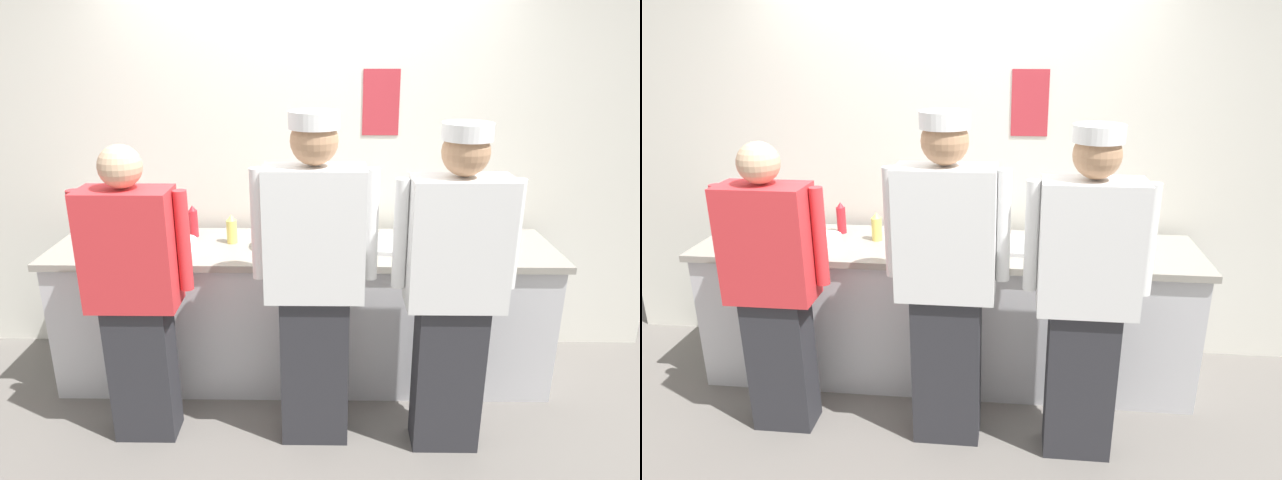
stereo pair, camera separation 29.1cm
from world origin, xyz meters
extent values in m
plane|color=slate|center=(0.00, 0.00, 0.00)|extent=(9.00, 9.00, 0.00)
cube|color=silver|center=(0.00, 0.83, 1.49)|extent=(4.77, 0.10, 2.98)
cube|color=#B72D38|center=(0.48, 0.78, 1.70)|extent=(0.23, 0.01, 0.41)
cube|color=silver|center=(0.00, 0.36, 0.42)|extent=(2.98, 0.63, 0.85)
cube|color=gray|center=(0.00, 0.36, 0.87)|extent=(3.04, 0.68, 0.04)
cube|color=#2D2D33|center=(-0.84, -0.25, 0.39)|extent=(0.32, 0.20, 0.78)
cube|color=red|center=(-0.84, -0.25, 1.08)|extent=(0.45, 0.24, 0.62)
cylinder|color=red|center=(-1.10, -0.21, 1.12)|extent=(0.07, 0.07, 0.52)
cylinder|color=red|center=(-0.58, -0.21, 1.12)|extent=(0.07, 0.07, 0.52)
sphere|color=tan|center=(-0.84, -0.25, 1.50)|extent=(0.21, 0.21, 0.21)
cube|color=#2D2D33|center=(0.08, -0.26, 0.42)|extent=(0.35, 0.20, 0.84)
cube|color=white|center=(0.08, -0.26, 1.17)|extent=(0.49, 0.24, 0.67)
cylinder|color=white|center=(-0.20, -0.22, 1.21)|extent=(0.07, 0.07, 0.57)
cylinder|color=white|center=(0.36, -0.22, 1.21)|extent=(0.07, 0.07, 0.57)
sphere|color=tan|center=(0.08, -0.26, 1.63)|extent=(0.23, 0.23, 0.23)
cylinder|color=white|center=(0.08, -0.26, 1.72)|extent=(0.24, 0.24, 0.08)
cube|color=#2D2D33|center=(0.78, -0.31, 0.41)|extent=(0.34, 0.20, 0.82)
cube|color=white|center=(0.78, -0.31, 1.14)|extent=(0.48, 0.24, 0.65)
cylinder|color=white|center=(0.50, -0.27, 1.18)|extent=(0.07, 0.07, 0.55)
cylinder|color=white|center=(1.05, -0.27, 1.18)|extent=(0.07, 0.07, 0.55)
sphere|color=tan|center=(0.78, -0.31, 1.59)|extent=(0.22, 0.22, 0.22)
cylinder|color=white|center=(0.78, -0.31, 1.68)|extent=(0.23, 0.23, 0.08)
cylinder|color=white|center=(-1.04, 0.34, 0.89)|extent=(0.25, 0.25, 0.01)
cylinder|color=white|center=(-1.04, 0.34, 0.91)|extent=(0.25, 0.25, 0.01)
cylinder|color=white|center=(-1.04, 0.34, 0.92)|extent=(0.25, 0.25, 0.01)
cylinder|color=white|center=(-1.04, 0.34, 0.93)|extent=(0.25, 0.25, 0.01)
cylinder|color=white|center=(-0.74, 0.29, 0.89)|extent=(0.21, 0.21, 0.01)
cylinder|color=white|center=(-0.74, 0.29, 0.91)|extent=(0.21, 0.21, 0.01)
cylinder|color=white|center=(-0.74, 0.29, 0.92)|extent=(0.21, 0.21, 0.01)
cylinder|color=white|center=(-0.74, 0.29, 0.93)|extent=(0.21, 0.21, 0.01)
cylinder|color=white|center=(-0.74, 0.29, 0.94)|extent=(0.21, 0.21, 0.01)
cylinder|color=#B7BABF|center=(-0.11, 0.33, 0.95)|extent=(0.31, 0.31, 0.12)
cube|color=#B7BABF|center=(0.52, 0.36, 0.90)|extent=(0.57, 0.40, 0.02)
cylinder|color=#56A333|center=(0.12, 0.28, 0.97)|extent=(0.06, 0.06, 0.17)
cone|color=#56A333|center=(0.12, 0.28, 1.07)|extent=(0.05, 0.05, 0.04)
cylinder|color=#E5E066|center=(-0.44, 0.41, 0.96)|extent=(0.06, 0.06, 0.15)
cone|color=#E5E066|center=(-0.44, 0.41, 1.05)|extent=(0.05, 0.05, 0.04)
cylinder|color=red|center=(-0.70, 0.53, 0.97)|extent=(0.06, 0.06, 0.17)
cone|color=red|center=(-0.70, 0.53, 1.08)|extent=(0.05, 0.05, 0.04)
cylinder|color=white|center=(1.01, 0.21, 0.91)|extent=(0.09, 0.09, 0.04)
cylinder|color=#5B932D|center=(1.01, 0.21, 0.92)|extent=(0.07, 0.07, 0.01)
cylinder|color=white|center=(0.93, 0.36, 0.91)|extent=(0.10, 0.10, 0.04)
cylinder|color=#5B932D|center=(0.93, 0.36, 0.93)|extent=(0.08, 0.08, 0.01)
camera|label=1|loc=(0.15, -2.89, 2.06)|focal=31.88mm
camera|label=2|loc=(0.44, -2.87, 2.06)|focal=31.88mm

